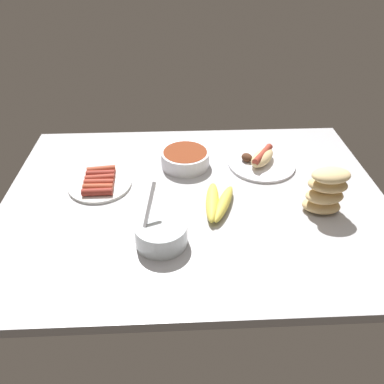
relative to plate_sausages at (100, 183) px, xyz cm
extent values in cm
cube|color=#B2B2B7|center=(-30.72, 7.62, -2.71)|extent=(120.00, 90.00, 3.00)
cylinder|color=white|center=(0.00, 0.00, -0.71)|extent=(20.40, 20.40, 1.00)
cylinder|color=#AD472D|center=(0.31, -6.44, 0.96)|extent=(9.60, 3.51, 2.34)
cylinder|color=maroon|center=(0.18, -3.86, 0.96)|extent=(9.42, 2.52, 2.34)
cylinder|color=#9E3828|center=(0.06, -1.29, 0.96)|extent=(9.53, 3.04, 2.34)
cylinder|color=#9E3828|center=(-0.06, 1.29, 0.96)|extent=(9.39, 2.40, 2.34)
cylinder|color=#AD472D|center=(-0.18, 3.86, 0.96)|extent=(9.44, 2.57, 2.34)
cylinder|color=maroon|center=(-0.31, 6.44, 0.96)|extent=(9.41, 2.47, 2.34)
ellipsoid|color=#E5D14C|center=(-39.05, 13.48, 0.57)|extent=(9.90, 18.09, 3.57)
ellipsoid|color=#E5D14C|center=(-35.73, 12.75, 0.77)|extent=(5.94, 19.14, 3.96)
cylinder|color=silver|center=(-20.71, 27.26, 1.94)|extent=(14.18, 14.18, 6.31)
cylinder|color=beige|center=(-20.71, 27.26, 3.21)|extent=(12.48, 12.48, 2.84)
cube|color=#B7B7BC|center=(-17.52, 25.48, 8.01)|extent=(4.75, 10.62, 12.61)
cylinder|color=white|center=(-55.29, -10.15, -0.71)|extent=(23.59, 23.59, 1.00)
ellipsoid|color=#E5C689|center=(-55.29, -10.15, 1.99)|extent=(12.44, 14.31, 4.40)
cylinder|color=#9E3828|center=(-55.29, -10.15, 3.20)|extent=(9.10, 11.73, 2.40)
ellipsoid|color=#472819|center=(-50.18, -11.58, 1.19)|extent=(5.11, 5.50, 2.80)
ellipsoid|color=#DBB77A|center=(-68.00, 15.79, 0.59)|extent=(12.14, 8.77, 3.60)
ellipsoid|color=#DBB77A|center=(-68.26, 15.81, 4.19)|extent=(11.71, 8.03, 3.60)
ellipsoid|color=#DBB77A|center=(-68.64, 15.24, 7.79)|extent=(12.20, 8.86, 3.60)
ellipsoid|color=#E5C689|center=(-68.66, 15.75, 11.39)|extent=(11.84, 8.24, 3.60)
cylinder|color=white|center=(-28.32, -11.26, 1.49)|extent=(16.91, 16.91, 5.41)
cylinder|color=maroon|center=(-28.32, -11.26, 3.79)|extent=(15.22, 15.22, 1.00)
camera|label=1|loc=(-25.57, 100.98, 70.03)|focal=34.96mm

